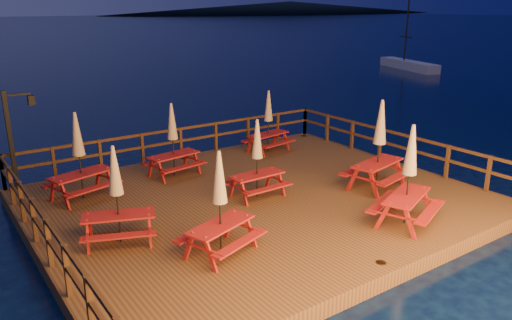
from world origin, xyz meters
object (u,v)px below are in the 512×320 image
object	(u,v)px
lamp_post	(15,131)
picnic_table_2	(173,139)
picnic_table_0	(268,120)
picnic_table_1	(409,173)
sailboat	(408,65)

from	to	relation	value
lamp_post	picnic_table_2	distance (m)	4.55
lamp_post	picnic_table_0	distance (m)	8.49
picnic_table_1	picnic_table_2	world-z (taller)	picnic_table_1
lamp_post	picnic_table_2	xyz separation A→B (m)	(4.29, -1.40, -0.56)
lamp_post	picnic_table_1	size ratio (longest dim) A/B	1.17
picnic_table_1	picnic_table_2	size ratio (longest dim) A/B	1.08
sailboat	picnic_table_1	distance (m)	35.77
picnic_table_1	picnic_table_0	bearing A→B (deg)	60.63
sailboat	picnic_table_2	xyz separation A→B (m)	(-31.06, -15.63, 1.25)
lamp_post	picnic_table_0	size ratio (longest dim) A/B	1.30
picnic_table_0	picnic_table_2	world-z (taller)	picnic_table_2
picnic_table_1	picnic_table_2	xyz separation A→B (m)	(-3.15, 6.70, -0.10)
picnic_table_1	picnic_table_2	bearing A→B (deg)	93.58
lamp_post	sailboat	bearing A→B (deg)	21.91
lamp_post	picnic_table_1	world-z (taller)	lamp_post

